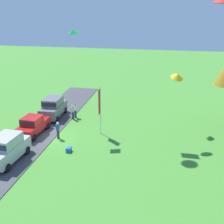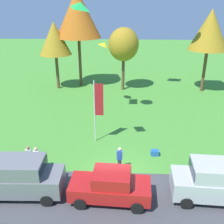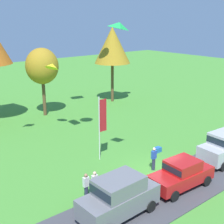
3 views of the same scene
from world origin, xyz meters
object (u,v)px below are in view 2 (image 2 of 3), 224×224
at_px(person_watching_sky, 29,157).
at_px(car_suv_mid_row, 215,180).
at_px(person_beside_suv, 120,159).
at_px(person_on_lawn, 37,159).
at_px(cooler_box, 155,153).
at_px(tree_far_left, 78,14).
at_px(tree_lone_near, 124,45).
at_px(flag_banner, 98,104).
at_px(car_sedan_near_entrance, 111,185).
at_px(tree_right_of_center, 210,30).
at_px(kite_diamond_topmost, 81,6).
at_px(tree_far_right, 55,39).
at_px(kite_delta_over_trees, 104,45).
at_px(car_suv_far_end, 21,176).

bearing_deg(person_watching_sky, car_suv_mid_row, -12.08).
bearing_deg(person_beside_suv, person_on_lawn, -177.75).
bearing_deg(cooler_box, tree_far_left, 115.65).
xyz_separation_m(tree_lone_near, flag_banner, (-1.86, -12.86, -2.28)).
xyz_separation_m(person_beside_suv, tree_lone_near, (0.13, 16.64, 4.55)).
bearing_deg(person_on_lawn, tree_far_left, 89.93).
bearing_deg(car_sedan_near_entrance, person_watching_sky, 153.40).
relative_size(tree_right_of_center, kite_diamond_topmost, 9.48).
bearing_deg(person_beside_suv, tree_far_right, 115.24).
xyz_separation_m(tree_far_right, flag_banner, (6.20, -13.04, -2.90)).
distance_m(car_suv_mid_row, cooler_box, 5.26).
distance_m(cooler_box, kite_delta_over_trees, 11.73).
relative_size(person_watching_sky, tree_lone_near, 0.23).
xyz_separation_m(person_watching_sky, tree_right_of_center, (15.56, 16.60, 6.24)).
relative_size(person_beside_suv, kite_delta_over_trees, 1.48).
xyz_separation_m(person_beside_suv, flag_banner, (-1.73, 3.78, 2.27)).
distance_m(tree_far_right, kite_delta_over_trees, 8.53).
relative_size(tree_far_right, cooler_box, 14.24).
relative_size(car_suv_far_end, flag_banner, 0.94).
distance_m(person_beside_suv, kite_delta_over_trees, 12.38).
distance_m(person_on_lawn, tree_lone_near, 18.28).
height_order(person_beside_suv, tree_right_of_center, tree_right_of_center).
height_order(flag_banner, kite_diamond_topmost, kite_diamond_topmost).
distance_m(person_on_lawn, cooler_box, 8.13).
bearing_deg(flag_banner, cooler_box, -23.84).
bearing_deg(cooler_box, car_sedan_near_entrance, -121.95).
xyz_separation_m(tree_far_right, tree_right_of_center, (17.62, -0.30, 1.07)).
height_order(car_suv_far_end, person_beside_suv, car_suv_far_end).
bearing_deg(tree_lone_near, car_sedan_near_entrance, -91.67).
relative_size(tree_lone_near, kite_diamond_topmost, 7.47).
bearing_deg(tree_far_right, person_watching_sky, -83.04).
bearing_deg(tree_far_left, tree_right_of_center, -6.23).
height_order(tree_right_of_center, kite_diamond_topmost, kite_diamond_topmost).
bearing_deg(kite_delta_over_trees, tree_lone_near, 71.85).
bearing_deg(person_on_lawn, tree_right_of_center, 48.08).
bearing_deg(tree_far_left, flag_banner, -76.06).
relative_size(tree_lone_near, tree_right_of_center, 0.79).
relative_size(car_suv_far_end, kite_diamond_topmost, 4.71).
bearing_deg(car_suv_far_end, kite_diamond_topmost, 49.80).
xyz_separation_m(cooler_box, kite_diamond_topmost, (-4.76, -0.72, 9.79)).
bearing_deg(tree_far_right, person_beside_suv, -64.76).
height_order(tree_far_right, tree_right_of_center, tree_right_of_center).
bearing_deg(tree_lone_near, kite_delta_over_trees, -108.15).
distance_m(kite_delta_over_trees, kite_diamond_topmost, 10.46).
bearing_deg(kite_delta_over_trees, tree_far_right, 136.69).
relative_size(tree_lone_near, cooler_box, 13.19).
xyz_separation_m(person_on_lawn, person_beside_suv, (5.32, 0.21, 0.00)).
relative_size(cooler_box, kite_delta_over_trees, 0.49).
bearing_deg(car_suv_far_end, cooler_box, 29.43).
relative_size(car_suv_mid_row, tree_far_left, 0.41).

